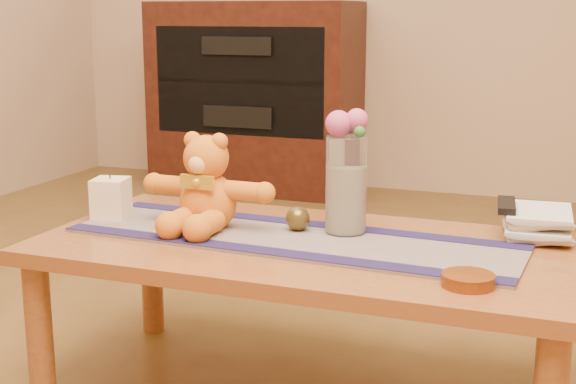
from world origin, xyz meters
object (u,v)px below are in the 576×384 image
at_px(pillar_candle, 111,198).
at_px(bronze_ball, 298,218).
at_px(teddy_bear, 208,183).
at_px(tv_remote, 507,205).
at_px(book_bottom, 505,231).
at_px(amber_dish, 468,280).
at_px(glass_vase, 346,185).

distance_m(pillar_candle, bronze_ball, 0.56).
xyz_separation_m(teddy_bear, pillar_candle, (-0.31, -0.01, -0.07)).
relative_size(teddy_bear, tv_remote, 2.29).
bearing_deg(book_bottom, pillar_candle, -177.39).
bearing_deg(amber_dish, book_bottom, 86.31).
bearing_deg(bronze_ball, glass_vase, 12.60).
bearing_deg(glass_vase, pillar_candle, -172.91).
height_order(bronze_ball, tv_remote, tv_remote).
height_order(book_bottom, tv_remote, tv_remote).
bearing_deg(book_bottom, glass_vase, -169.05).
xyz_separation_m(pillar_candle, book_bottom, (1.08, 0.24, -0.05)).
distance_m(teddy_bear, glass_vase, 0.38).
bearing_deg(teddy_bear, glass_vase, 12.39).
xyz_separation_m(bronze_ball, book_bottom, (0.53, 0.18, -0.03)).
distance_m(teddy_bear, book_bottom, 0.82).
distance_m(pillar_candle, amber_dish, 1.08).
bearing_deg(amber_dish, bronze_ball, 150.97).
bearing_deg(tv_remote, pillar_candle, -174.91).
xyz_separation_m(pillar_candle, bronze_ball, (0.55, 0.06, -0.02)).
distance_m(bronze_ball, amber_dish, 0.57).
height_order(teddy_bear, tv_remote, teddy_bear).
bearing_deg(pillar_candle, bronze_ball, 5.81).
height_order(glass_vase, tv_remote, glass_vase).
height_order(teddy_bear, glass_vase, glass_vase).
xyz_separation_m(pillar_candle, tv_remote, (1.08, 0.23, 0.02)).
xyz_separation_m(glass_vase, tv_remote, (0.40, 0.14, -0.05)).
height_order(pillar_candle, book_bottom, pillar_candle).
xyz_separation_m(glass_vase, book_bottom, (0.40, 0.15, -0.13)).
bearing_deg(pillar_candle, tv_remote, 11.81).
bearing_deg(bronze_ball, tv_remote, 17.80).
xyz_separation_m(glass_vase, bronze_ball, (-0.13, -0.03, -0.10)).
height_order(teddy_bear, amber_dish, teddy_bear).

